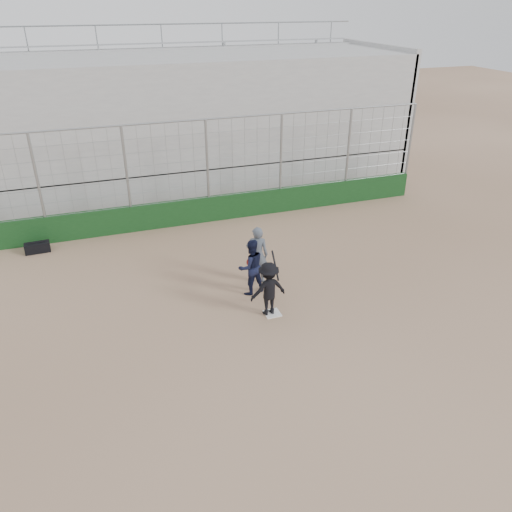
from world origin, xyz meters
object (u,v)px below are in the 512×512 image
object	(u,v)px
batter_at_plate	(268,289)
equipment_bag	(37,248)
catcher_crouched	(251,276)
umpire	(257,257)

from	to	relation	value
batter_at_plate	equipment_bag	world-z (taller)	batter_at_plate
equipment_bag	batter_at_plate	bearing A→B (deg)	-44.72
batter_at_plate	equipment_bag	bearing A→B (deg)	135.28
batter_at_plate	catcher_crouched	size ratio (longest dim) A/B	1.49
equipment_bag	umpire	bearing A→B (deg)	-33.87
batter_at_plate	catcher_crouched	xyz separation A→B (m)	(-0.10, 1.19, -0.21)
batter_at_plate	catcher_crouched	distance (m)	1.21
umpire	equipment_bag	bearing A→B (deg)	-12.68
catcher_crouched	equipment_bag	size ratio (longest dim) A/B	1.41
catcher_crouched	equipment_bag	distance (m)	7.98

